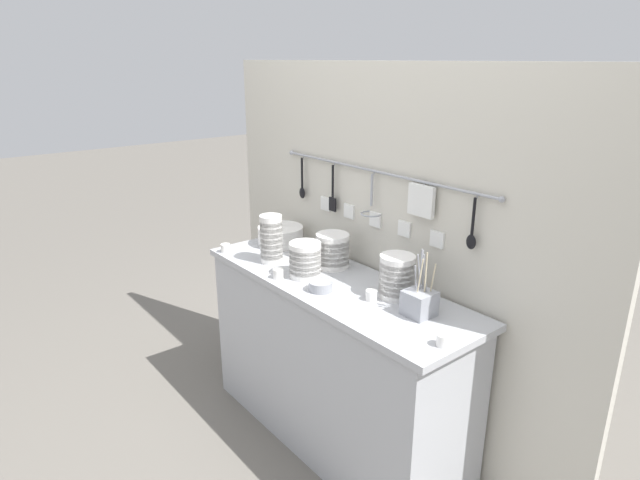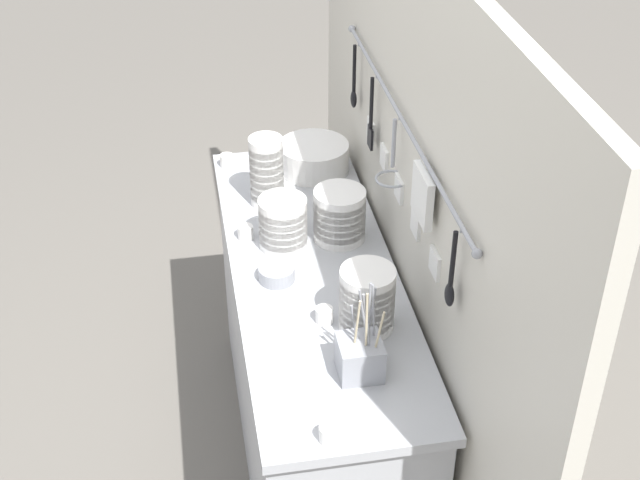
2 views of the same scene
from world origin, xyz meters
TOP-DOWN VIEW (x-y plane):
  - ground_plane at (0.00, 0.00)m, footprint 20.00×20.00m
  - counter at (0.00, 0.00)m, footprint 1.47×0.48m
  - back_wall at (0.00, 0.28)m, footprint 2.27×0.11m
  - bowl_stack_back_corner at (0.29, 0.10)m, footprint 0.15×0.15m
  - bowl_stack_tall_left at (-0.12, -0.07)m, footprint 0.15×0.15m
  - bowl_stack_wide_centre at (-0.38, -0.09)m, footprint 0.11×0.11m
  - bowl_stack_short_front at (-0.14, 0.11)m, footprint 0.16×0.16m
  - plate_stack at (-0.57, 0.10)m, footprint 0.24×0.24m
  - steel_mixing_bowl at (0.04, -0.11)m, footprint 0.11×0.11m
  - cutlery_caddy at (0.47, 0.04)m, footprint 0.11×0.11m
  - cup_back_left at (0.26, -0.01)m, footprint 0.05×0.05m
  - cup_back_right at (-0.65, -0.20)m, footprint 0.05×0.05m
  - cup_mid_row at (-0.18, -0.18)m, footprint 0.05×0.05m
  - cup_centre at (0.69, -0.08)m, footprint 0.05×0.05m
  - cup_front_right at (-0.47, -0.04)m, footprint 0.05×0.05m

SIDE VIEW (x-z plane):
  - ground_plane at x=0.00m, z-range 0.00..0.00m
  - counter at x=0.00m, z-range 0.00..0.85m
  - steel_mixing_bowl at x=0.04m, z-range 0.85..0.89m
  - cup_back_left at x=0.26m, z-range 0.85..0.90m
  - cup_back_right at x=-0.65m, z-range 0.85..0.90m
  - cup_mid_row at x=-0.18m, z-range 0.85..0.90m
  - cup_centre at x=0.69m, z-range 0.85..0.90m
  - cup_front_right at x=-0.47m, z-range 0.85..0.90m
  - plate_stack at x=-0.57m, z-range 0.85..0.95m
  - back_wall at x=0.00m, z-range 0.00..1.81m
  - cutlery_caddy at x=0.47m, z-range 0.77..1.04m
  - bowl_stack_tall_left at x=-0.12m, z-range 0.85..1.02m
  - bowl_stack_short_front at x=-0.14m, z-range 0.85..1.02m
  - bowl_stack_back_corner at x=0.29m, z-range 0.85..1.04m
  - bowl_stack_wide_centre at x=-0.38m, z-range 0.85..1.09m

